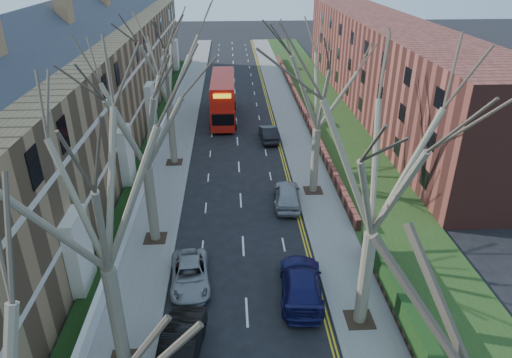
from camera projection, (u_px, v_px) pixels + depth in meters
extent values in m
cube|color=slate|center=(182.00, 122.00, 50.30)|extent=(3.00, 102.00, 0.12)
cube|color=slate|center=(290.00, 120.00, 50.91)|extent=(3.00, 102.00, 0.12)
cube|color=#936F4B|center=(82.00, 101.00, 40.55)|extent=(9.00, 78.00, 10.00)
cube|color=#30333B|center=(70.00, 31.00, 37.86)|extent=(4.67, 78.00, 4.67)
cube|color=silver|center=(135.00, 116.00, 41.45)|extent=(0.12, 78.00, 0.35)
cube|color=silver|center=(130.00, 78.00, 39.88)|extent=(0.12, 78.00, 0.35)
cube|color=brown|center=(386.00, 66.00, 52.85)|extent=(8.00, 54.00, 10.00)
cube|color=brown|center=(300.00, 104.00, 54.34)|extent=(0.35, 54.00, 0.90)
cube|color=white|center=(156.00, 145.00, 42.83)|extent=(0.30, 78.00, 1.00)
cube|color=#1D3914|center=(330.00, 118.00, 51.10)|extent=(6.00, 102.00, 0.06)
cylinder|color=#6D654E|center=(117.00, 318.00, 19.66)|extent=(0.64, 0.64, 5.25)
cylinder|color=#6D654E|center=(152.00, 205.00, 28.62)|extent=(0.64, 0.64, 5.07)
cube|color=#2D2116|center=(156.00, 238.00, 29.76)|extent=(1.40, 1.40, 0.05)
cylinder|color=#6D654E|center=(172.00, 135.00, 39.30)|extent=(0.60, 0.60, 5.25)
cube|color=#2D2116|center=(174.00, 162.00, 40.47)|extent=(1.40, 1.40, 0.05)
cylinder|color=#6D654E|center=(365.00, 279.00, 22.02)|extent=(0.64, 0.64, 5.25)
cube|color=#2D2116|center=(359.00, 319.00, 23.19)|extent=(1.40, 1.40, 0.05)
cylinder|color=#6D654E|center=(315.00, 161.00, 34.56)|extent=(0.60, 0.60, 5.07)
cube|color=#2D2116|center=(313.00, 190.00, 35.69)|extent=(1.40, 1.40, 0.05)
cube|color=red|center=(223.00, 106.00, 50.72)|extent=(2.59, 11.03, 2.20)
cube|color=red|center=(223.00, 88.00, 49.78)|extent=(2.59, 10.48, 2.00)
cube|color=black|center=(223.00, 102.00, 50.52)|extent=(2.61, 10.15, 0.90)
cube|color=black|center=(223.00, 87.00, 49.73)|extent=(2.60, 9.93, 0.90)
imported|color=black|center=(180.00, 348.00, 20.69)|extent=(2.34, 5.03, 1.60)
imported|color=gray|center=(190.00, 275.00, 25.60)|extent=(2.51, 4.76, 1.28)
imported|color=#16164D|center=(301.00, 283.00, 24.70)|extent=(2.73, 5.68, 1.60)
imported|color=gray|center=(287.00, 195.00, 33.65)|extent=(2.25, 4.82, 1.60)
imported|color=black|center=(269.00, 133.00, 45.18)|extent=(1.78, 4.50, 1.46)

